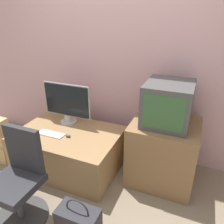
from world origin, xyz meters
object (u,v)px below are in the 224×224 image
mouse (68,136)px  cardboard_box_lower (5,152)px  office_chair (19,184)px  handbag (79,223)px  crt_tv (168,103)px  keyboard (51,134)px  main_monitor (67,103)px

mouse → cardboard_box_lower: (-0.89, -0.14, -0.37)m
office_chair → cardboard_box_lower: bearing=146.2°
handbag → crt_tv: bearing=64.3°
keyboard → office_chair: bearing=-77.8°
handbag → cardboard_box_lower: bearing=158.8°
crt_tv → mouse: bearing=-162.7°
keyboard → main_monitor: bearing=87.2°
main_monitor → office_chair: (0.13, -1.00, -0.36)m
main_monitor → handbag: bearing=-54.6°
mouse → cardboard_box_lower: mouse is taller
keyboard → mouse: size_ratio=5.21×
mouse → keyboard: bearing=-172.0°
crt_tv → handbag: size_ratio=1.25×
keyboard → crt_tv: crt_tv is taller
main_monitor → office_chair: size_ratio=0.72×
mouse → handbag: mouse is taller
main_monitor → cardboard_box_lower: 1.03m
mouse → handbag: (0.52, -0.69, -0.34)m
main_monitor → keyboard: (-0.02, -0.34, -0.25)m
cardboard_box_lower → crt_tv: bearing=13.6°
mouse → office_chair: 0.71m
main_monitor → crt_tv: size_ratio=1.22×
office_chair → mouse: bearing=84.5°
mouse → office_chair: size_ratio=0.07×
crt_tv → cardboard_box_lower: size_ratio=2.15×
keyboard → crt_tv: (1.21, 0.34, 0.44)m
keyboard → crt_tv: 1.33m
main_monitor → keyboard: main_monitor is taller
cardboard_box_lower → main_monitor: bearing=33.1°
mouse → office_chair: bearing=-95.5°
main_monitor → cardboard_box_lower: bearing=-146.9°
mouse → cardboard_box_lower: bearing=-170.8°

